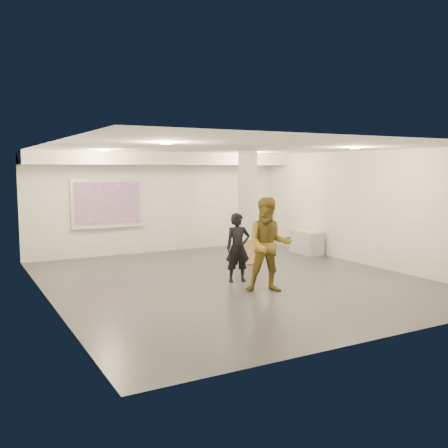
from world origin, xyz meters
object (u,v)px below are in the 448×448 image
column (248,207)px  woman (238,248)px  credenza (306,242)px  projection_screen (108,204)px  man (269,245)px

column → woman: bearing=-126.4°
column → woman: 2.59m
column → woman: (-1.47, -2.00, -0.73)m
credenza → projection_screen: bearing=159.5°
projection_screen → credenza: projection_screen is taller
projection_screen → woman: projection_screen is taller
projection_screen → man: (1.73, -5.73, -0.55)m
projection_screen → credenza: 5.96m
projection_screen → column: bearing=-40.6°
credenza → column: bearing=-169.8°
credenza → woman: size_ratio=0.75×
credenza → man: (-3.59, -3.32, 0.64)m
column → man: column is taller
woman → man: bearing=-72.4°
column → projection_screen: column is taller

